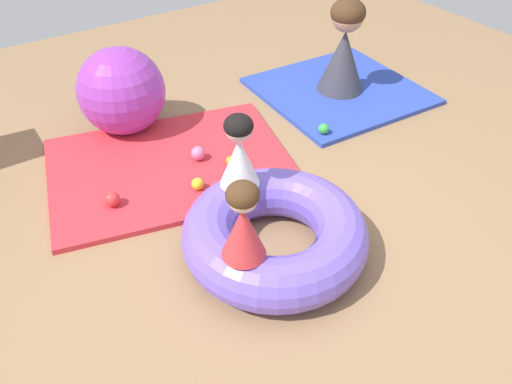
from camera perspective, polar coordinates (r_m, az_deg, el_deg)
The scene contains 13 objects.
ground_plane at distance 3.20m, azimuth 3.48°, elevation -5.52°, with size 8.00×8.00×0.00m, color #93704C.
gym_mat_near_right at distance 3.82m, azimuth -9.49°, elevation 2.91°, with size 1.72×1.28×0.04m, color red.
gym_mat_front at distance 4.80m, azimuth 9.22°, elevation 11.03°, with size 1.35×1.29×0.04m, color #2D47B7.
inflatable_cushion at distance 3.02m, azimuth 2.11°, elevation -4.66°, with size 1.10×1.10×0.31m, color #7056D1.
child_in_white at distance 3.00m, azimuth -1.88°, elevation 4.49°, with size 0.33×0.33×0.48m.
child_in_red at distance 2.53m, azimuth -1.44°, elevation -3.30°, with size 0.25×0.25×0.46m.
adult_seated at distance 4.63m, azimuth 9.76°, elevation 15.54°, with size 0.55×0.55×0.81m.
play_ball_yellow at distance 3.51m, azimuth -6.50°, elevation 0.90°, with size 0.09×0.09×0.09m, color yellow.
play_ball_red at distance 3.48m, azimuth -15.66°, elevation -0.78°, with size 0.10×0.10×0.10m, color red.
play_ball_orange at distance 3.72m, azimuth -2.87°, elevation 3.47°, with size 0.07×0.07×0.07m, color orange.
play_ball_green at distance 4.10m, azimuth 7.53°, elevation 6.97°, with size 0.08×0.08×0.08m, color green.
play_ball_pink at distance 3.79m, azimuth -6.46°, elevation 4.28°, with size 0.10×0.10×0.10m, color pink.
exercise_ball_large at distance 4.18m, azimuth -14.71°, elevation 10.76°, with size 0.68×0.68×0.68m, color purple.
Camera 1 is at (-1.42, -1.78, 2.24)m, focal length 36.04 mm.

